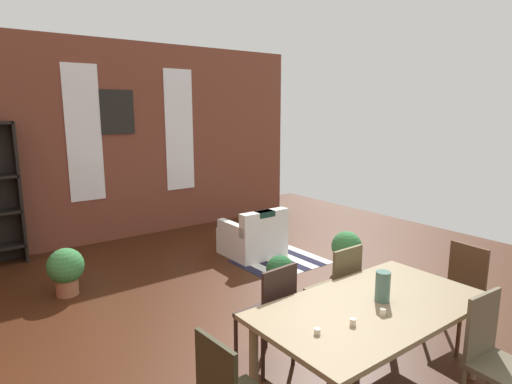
{
  "coord_description": "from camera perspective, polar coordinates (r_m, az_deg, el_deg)",
  "views": [
    {
      "loc": [
        -1.96,
        -2.89,
        2.24
      ],
      "look_at": [
        1.39,
        1.56,
        1.15
      ],
      "focal_mm": 30.22,
      "sensor_mm": 36.0,
      "label": 1
    }
  ],
  "objects": [
    {
      "name": "potted_plant_window",
      "position": [
        5.23,
        3.21,
        -10.94
      ],
      "size": [
        0.34,
        0.34,
        0.52
      ],
      "color": "#9E6042",
      "rests_on": "ground"
    },
    {
      "name": "tealight_candle_1",
      "position": [
        3.39,
        16.45,
        -14.98
      ],
      "size": [
        0.04,
        0.04,
        0.05
      ],
      "primitive_type": "cylinder",
      "color": "silver",
      "rests_on": "dining_table"
    },
    {
      "name": "tealight_candle_2",
      "position": [
        3.05,
        8.11,
        -17.79
      ],
      "size": [
        0.04,
        0.04,
        0.04
      ],
      "primitive_type": "cylinder",
      "color": "silver",
      "rests_on": "dining_table"
    },
    {
      "name": "back_wall_brick",
      "position": [
        7.51,
        -21.89,
        5.93
      ],
      "size": [
        8.21,
        0.12,
        3.33
      ],
      "primitive_type": "cube",
      "color": "brown",
      "rests_on": "ground"
    },
    {
      "name": "armchair_white",
      "position": [
        6.65,
        -0.33,
        -6.05
      ],
      "size": [
        0.81,
        0.81,
        0.75
      ],
      "color": "white",
      "rests_on": "ground"
    },
    {
      "name": "dining_chair_far_right",
      "position": [
        4.36,
        10.76,
        -12.4
      ],
      "size": [
        0.4,
        0.4,
        0.95
      ],
      "color": "brown",
      "rests_on": "ground"
    },
    {
      "name": "tealight_candle_0",
      "position": [
        3.2,
        12.7,
        -16.45
      ],
      "size": [
        0.04,
        0.04,
        0.05
      ],
      "primitive_type": "cylinder",
      "color": "silver",
      "rests_on": "dining_table"
    },
    {
      "name": "dining_chair_near_right",
      "position": [
        3.66,
        29.06,
        -18.52
      ],
      "size": [
        0.42,
        0.42,
        0.95
      ],
      "color": "brown",
      "rests_on": "ground"
    },
    {
      "name": "window_pane_2",
      "position": [
        8.04,
        -10.13,
        8.03
      ],
      "size": [
        0.55,
        0.02,
        2.17
      ],
      "primitive_type": "cube",
      "color": "white"
    },
    {
      "name": "potted_plant_corner",
      "position": [
        6.15,
        11.89,
        -7.36
      ],
      "size": [
        0.42,
        0.42,
        0.56
      ],
      "color": "silver",
      "rests_on": "ground"
    },
    {
      "name": "window_pane_1",
      "position": [
        7.43,
        -21.84,
        7.18
      ],
      "size": [
        0.55,
        0.02,
        2.17
      ],
      "primitive_type": "cube",
      "color": "white"
    },
    {
      "name": "framed_picture",
      "position": [
        7.58,
        -17.92,
        10.03
      ],
      "size": [
        0.56,
        0.03,
        0.72
      ],
      "primitive_type": "cube",
      "color": "black"
    },
    {
      "name": "potted_plant_by_shelf",
      "position": [
        5.75,
        -23.87,
        -9.29
      ],
      "size": [
        0.43,
        0.43,
        0.58
      ],
      "color": "#9E6042",
      "rests_on": "ground"
    },
    {
      "name": "vase_on_table",
      "position": [
        3.57,
        16.43,
        -11.9
      ],
      "size": [
        0.12,
        0.12,
        0.24
      ],
      "primitive_type": "cylinder",
      "color": "#4C7266",
      "rests_on": "dining_table"
    },
    {
      "name": "striped_rug",
      "position": [
        6.46,
        3.31,
        -9.17
      ],
      "size": [
        1.23,
        1.0,
        0.01
      ],
      "color": "#1E1E33",
      "rests_on": "ground"
    },
    {
      "name": "ground_plane",
      "position": [
        4.14,
        -2.55,
        -21.6
      ],
      "size": [
        11.13,
        11.13,
        0.0
      ],
      "primitive_type": "plane",
      "color": "#3E1E0E"
    },
    {
      "name": "dining_table",
      "position": [
        3.57,
        15.14,
        -15.31
      ],
      "size": [
        1.88,
        1.02,
        0.75
      ],
      "color": "#7D6A4B",
      "rests_on": "ground"
    },
    {
      "name": "dining_chair_head_right",
      "position": [
        4.67,
        25.3,
        -11.72
      ],
      "size": [
        0.43,
        0.43,
        0.95
      ],
      "color": "#4A311D",
      "rests_on": "ground"
    },
    {
      "name": "dining_chair_far_left",
      "position": [
        3.83,
        1.91,
        -15.66
      ],
      "size": [
        0.43,
        0.43,
        0.95
      ],
      "color": "#2F1F19",
      "rests_on": "ground"
    }
  ]
}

